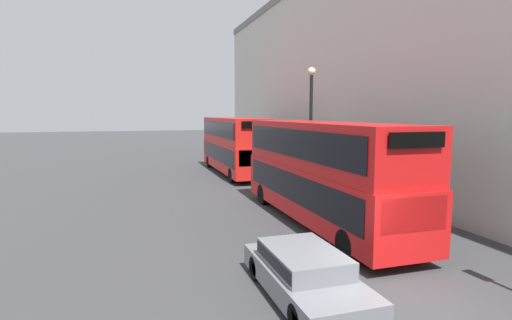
% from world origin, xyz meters
% --- Properties ---
extents(ground_plane, '(200.00, 200.00, 0.00)m').
position_xyz_m(ground_plane, '(0.00, 0.00, 0.00)').
color(ground_plane, '#38383A').
extents(bus_leading, '(2.59, 11.32, 4.17)m').
position_xyz_m(bus_leading, '(1.60, 7.04, 2.31)').
color(bus_leading, red).
rests_on(bus_leading, ground).
extents(bus_second_in_queue, '(2.59, 11.08, 4.19)m').
position_xyz_m(bus_second_in_queue, '(1.60, 21.43, 2.31)').
color(bus_second_in_queue, red).
rests_on(bus_second_in_queue, ground).
extents(car_dark_sedan, '(1.83, 4.46, 1.20)m').
position_xyz_m(car_dark_sedan, '(-1.80, 1.13, 0.65)').
color(car_dark_sedan, slate).
rests_on(car_dark_sedan, ground).
extents(street_lamp, '(0.44, 0.44, 7.02)m').
position_xyz_m(street_lamp, '(3.78, 12.70, 4.29)').
color(street_lamp, black).
rests_on(street_lamp, ground).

